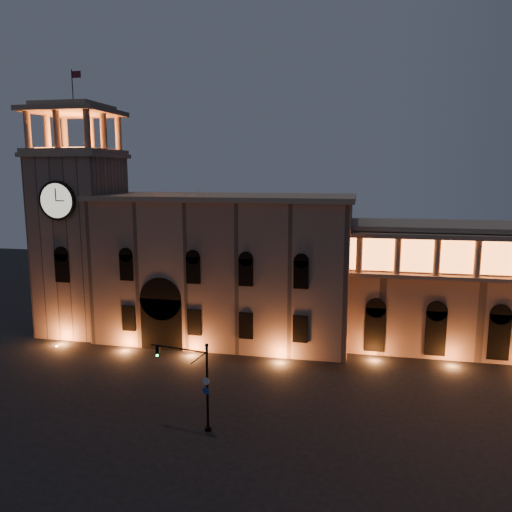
# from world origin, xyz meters

# --- Properties ---
(ground) EXTENTS (160.00, 160.00, 0.00)m
(ground) POSITION_xyz_m (0.00, 0.00, 0.00)
(ground) COLOR black
(ground) RESTS_ON ground
(government_building) EXTENTS (30.80, 12.80, 17.60)m
(government_building) POSITION_xyz_m (-2.08, 21.93, 8.77)
(government_building) COLOR #8D6F5C
(government_building) RESTS_ON ground
(clock_tower) EXTENTS (9.80, 9.80, 32.40)m
(clock_tower) POSITION_xyz_m (-20.50, 20.98, 12.50)
(clock_tower) COLOR #8D6F5C
(clock_tower) RESTS_ON ground
(traffic_light) EXTENTS (5.21, 1.19, 7.23)m
(traffic_light) POSITION_xyz_m (1.75, -0.43, 3.80)
(traffic_light) COLOR black
(traffic_light) RESTS_ON ground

